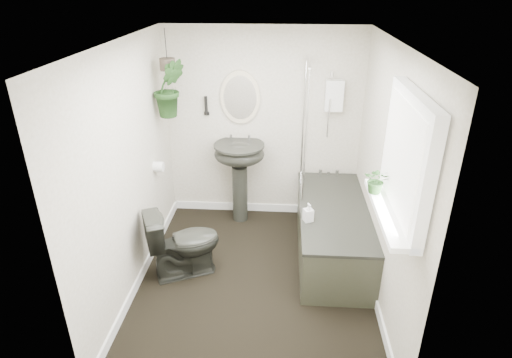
{
  "coord_description": "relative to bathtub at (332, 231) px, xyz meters",
  "views": [
    {
      "loc": [
        0.25,
        -3.45,
        2.77
      ],
      "look_at": [
        0.0,
        0.15,
        1.05
      ],
      "focal_mm": 30.0,
      "sensor_mm": 36.0,
      "label": 1
    }
  ],
  "objects": [
    {
      "name": "floor",
      "position": [
        -0.8,
        -0.5,
        -0.3
      ],
      "size": [
        2.3,
        2.8,
        0.02
      ],
      "primitive_type": "cube",
      "color": "black",
      "rests_on": "ground"
    },
    {
      "name": "ceiling",
      "position": [
        -0.8,
        -0.5,
        2.02
      ],
      "size": [
        2.3,
        2.8,
        0.02
      ],
      "primitive_type": "cube",
      "color": "white",
      "rests_on": "ground"
    },
    {
      "name": "wall_back",
      "position": [
        -0.8,
        0.91,
        0.86
      ],
      "size": [
        2.3,
        0.02,
        2.3
      ],
      "primitive_type": "cube",
      "color": "silver",
      "rests_on": "ground"
    },
    {
      "name": "wall_front",
      "position": [
        -0.8,
        -1.91,
        0.86
      ],
      "size": [
        2.3,
        0.02,
        2.3
      ],
      "primitive_type": "cube",
      "color": "silver",
      "rests_on": "ground"
    },
    {
      "name": "wall_left",
      "position": [
        -1.96,
        -0.5,
        0.86
      ],
      "size": [
        0.02,
        2.8,
        2.3
      ],
      "primitive_type": "cube",
      "color": "silver",
      "rests_on": "ground"
    },
    {
      "name": "wall_right",
      "position": [
        0.36,
        -0.5,
        0.86
      ],
      "size": [
        0.02,
        2.8,
        2.3
      ],
      "primitive_type": "cube",
      "color": "silver",
      "rests_on": "ground"
    },
    {
      "name": "skirting",
      "position": [
        -0.8,
        -0.5,
        -0.24
      ],
      "size": [
        2.3,
        2.8,
        0.1
      ],
      "primitive_type": "cube",
      "color": "white",
      "rests_on": "floor"
    },
    {
      "name": "bathtub",
      "position": [
        0.0,
        0.0,
        0.0
      ],
      "size": [
        0.72,
        1.72,
        0.58
      ],
      "primitive_type": null,
      "color": "black",
      "rests_on": "floor"
    },
    {
      "name": "bath_screen",
      "position": [
        -0.33,
        0.49,
        0.99
      ],
      "size": [
        0.04,
        0.72,
        1.4
      ],
      "primitive_type": null,
      "color": "silver",
      "rests_on": "bathtub"
    },
    {
      "name": "shower_box",
      "position": [
        0.0,
        0.84,
        1.26
      ],
      "size": [
        0.2,
        0.1,
        0.35
      ],
      "primitive_type": "cube",
      "color": "white",
      "rests_on": "wall_back"
    },
    {
      "name": "oval_mirror",
      "position": [
        -1.07,
        0.87,
        1.21
      ],
      "size": [
        0.46,
        0.03,
        0.62
      ],
      "primitive_type": "ellipsoid",
      "color": "beige",
      "rests_on": "wall_back"
    },
    {
      "name": "wall_sconce",
      "position": [
        -1.47,
        0.86,
        1.11
      ],
      "size": [
        0.04,
        0.04,
        0.22
      ],
      "primitive_type": "cylinder",
      "color": "black",
      "rests_on": "wall_back"
    },
    {
      "name": "toilet_roll_holder",
      "position": [
        -1.9,
        0.2,
        0.61
      ],
      "size": [
        0.11,
        0.11,
        0.11
      ],
      "primitive_type": "cylinder",
      "rotation": [
        0.0,
        1.57,
        0.0
      ],
      "color": "white",
      "rests_on": "wall_left"
    },
    {
      "name": "window_recess",
      "position": [
        0.29,
        -1.2,
        1.36
      ],
      "size": [
        0.08,
        1.0,
        0.9
      ],
      "primitive_type": "cube",
      "color": "white",
      "rests_on": "wall_right"
    },
    {
      "name": "window_sill",
      "position": [
        0.22,
        -1.2,
        0.94
      ],
      "size": [
        0.18,
        1.0,
        0.04
      ],
      "primitive_type": "cube",
      "color": "white",
      "rests_on": "wall_right"
    },
    {
      "name": "window_blinds",
      "position": [
        0.24,
        -1.2,
        1.36
      ],
      "size": [
        0.01,
        0.86,
        0.76
      ],
      "primitive_type": "cube",
      "color": "white",
      "rests_on": "wall_right"
    },
    {
      "name": "toilet",
      "position": [
        -1.52,
        -0.44,
        0.07
      ],
      "size": [
        0.82,
        0.66,
        0.73
      ],
      "primitive_type": "imported",
      "rotation": [
        0.0,
        0.0,
        1.99
      ],
      "color": "black",
      "rests_on": "floor"
    },
    {
      "name": "pedestal_sink",
      "position": [
        -1.07,
        0.67,
        0.21
      ],
      "size": [
        0.61,
        0.52,
        1.01
      ],
      "primitive_type": null,
      "rotation": [
        0.0,
        0.0,
        0.03
      ],
      "color": "black",
      "rests_on": "floor"
    },
    {
      "name": "sill_plant",
      "position": [
        0.17,
        -0.95,
        1.07
      ],
      "size": [
        0.23,
        0.22,
        0.21
      ],
      "primitive_type": "imported",
      "rotation": [
        0.0,
        0.0,
        -0.31
      ],
      "color": "black",
      "rests_on": "window_sill"
    },
    {
      "name": "hanging_plant",
      "position": [
        -1.77,
        0.45,
        1.41
      ],
      "size": [
        0.42,
        0.38,
        0.62
      ],
      "primitive_type": "imported",
      "rotation": [
        0.0,
        0.0,
        0.39
      ],
      "color": "black",
      "rests_on": "ceiling"
    },
    {
      "name": "soap_bottle",
      "position": [
        -0.29,
        -0.29,
        0.39
      ],
      "size": [
        0.11,
        0.11,
        0.19
      ],
      "primitive_type": "imported",
      "rotation": [
        0.0,
        0.0,
        0.39
      ],
      "color": "black",
      "rests_on": "bathtub"
    },
    {
      "name": "hanging_pot",
      "position": [
        -1.77,
        0.45,
        1.66
      ],
      "size": [
        0.16,
        0.16,
        0.12
      ],
      "primitive_type": "cylinder",
      "color": "#41372D",
      "rests_on": "ceiling"
    }
  ]
}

